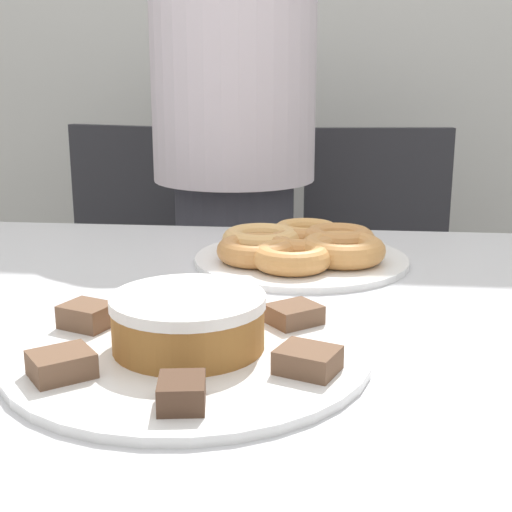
{
  "coord_description": "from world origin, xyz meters",
  "views": [
    {
      "loc": [
        0.11,
        -0.86,
        1.05
      ],
      "look_at": [
        0.02,
        0.02,
        0.82
      ],
      "focal_mm": 50.0,
      "sensor_mm": 36.0,
      "label": 1
    }
  ],
  "objects_px": {
    "person_standing": "(234,158)",
    "office_chair_left": "(112,305)",
    "plate_cake": "(189,351)",
    "office_chair_right": "(382,314)",
    "frosted_cake": "(188,321)",
    "plate_donuts": "(301,260)"
  },
  "relations": [
    {
      "from": "office_chair_left",
      "to": "plate_cake",
      "type": "xyz_separation_m",
      "value": [
        0.44,
        -1.1,
        0.33
      ]
    },
    {
      "from": "plate_donuts",
      "to": "office_chair_right",
      "type": "bearing_deg",
      "value": 75.25
    },
    {
      "from": "office_chair_right",
      "to": "plate_donuts",
      "type": "bearing_deg",
      "value": -111.66
    },
    {
      "from": "office_chair_left",
      "to": "office_chair_right",
      "type": "xyz_separation_m",
      "value": [
        0.73,
        0.0,
        0.0
      ]
    },
    {
      "from": "plate_donuts",
      "to": "frosted_cake",
      "type": "height_order",
      "value": "frosted_cake"
    },
    {
      "from": "person_standing",
      "to": "office_chair_left",
      "type": "bearing_deg",
      "value": 156.4
    },
    {
      "from": "person_standing",
      "to": "plate_cake",
      "type": "height_order",
      "value": "person_standing"
    },
    {
      "from": "person_standing",
      "to": "office_chair_right",
      "type": "relative_size",
      "value": 1.81
    },
    {
      "from": "plate_cake",
      "to": "plate_donuts",
      "type": "bearing_deg",
      "value": 75.37
    },
    {
      "from": "plate_cake",
      "to": "frosted_cake",
      "type": "bearing_deg",
      "value": 0.0
    },
    {
      "from": "office_chair_right",
      "to": "plate_cake",
      "type": "bearing_deg",
      "value": -111.62
    },
    {
      "from": "office_chair_right",
      "to": "frosted_cake",
      "type": "bearing_deg",
      "value": -111.62
    },
    {
      "from": "office_chair_right",
      "to": "plate_cake",
      "type": "xyz_separation_m",
      "value": [
        -0.29,
        -1.1,
        0.33
      ]
    },
    {
      "from": "office_chair_left",
      "to": "person_standing",
      "type": "bearing_deg",
      "value": -8.77
    },
    {
      "from": "plate_donuts",
      "to": "frosted_cake",
      "type": "distance_m",
      "value": 0.4
    },
    {
      "from": "person_standing",
      "to": "office_chair_right",
      "type": "xyz_separation_m",
      "value": [
        0.37,
        0.16,
        -0.42
      ]
    },
    {
      "from": "person_standing",
      "to": "frosted_cake",
      "type": "bearing_deg",
      "value": -85.24
    },
    {
      "from": "office_chair_right",
      "to": "frosted_cake",
      "type": "xyz_separation_m",
      "value": [
        -0.29,
        -1.1,
        0.37
      ]
    },
    {
      "from": "person_standing",
      "to": "plate_donuts",
      "type": "relative_size",
      "value": 4.88
    },
    {
      "from": "office_chair_left",
      "to": "plate_donuts",
      "type": "relative_size",
      "value": 2.7
    },
    {
      "from": "person_standing",
      "to": "office_chair_left",
      "type": "relative_size",
      "value": 1.81
    },
    {
      "from": "person_standing",
      "to": "office_chair_left",
      "type": "xyz_separation_m",
      "value": [
        -0.36,
        0.16,
        -0.42
      ]
    }
  ]
}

